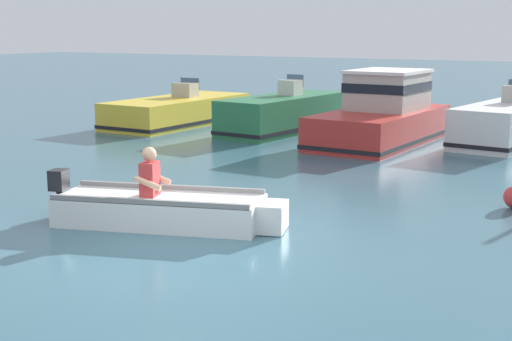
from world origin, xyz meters
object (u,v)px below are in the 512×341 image
at_px(moored_boat_green, 284,115).
at_px(moored_boat_red, 382,116).
at_px(moored_boat_yellow, 178,112).
at_px(moored_boat_white, 509,124).
at_px(rowboat_with_person, 164,209).

height_order(moored_boat_green, moored_boat_red, moored_boat_red).
distance_m(moored_boat_yellow, moored_boat_white, 9.70).
xyz_separation_m(rowboat_with_person, moored_boat_red, (0.07, 9.37, 0.44)).
xyz_separation_m(moored_boat_yellow, moored_boat_white, (9.64, 1.09, 0.11)).
relative_size(rowboat_with_person, moored_boat_white, 0.77).
bearing_deg(moored_boat_yellow, rowboat_with_person, -55.75).
height_order(rowboat_with_person, moored_boat_red, moored_boat_red).
bearing_deg(moored_boat_white, rowboat_with_person, -105.13).
bearing_deg(moored_boat_white, moored_boat_red, -151.88).
height_order(rowboat_with_person, moored_boat_green, moored_boat_green).
height_order(moored_boat_yellow, moored_boat_green, moored_boat_green).
height_order(rowboat_with_person, moored_boat_white, moored_boat_white).
bearing_deg(moored_boat_red, moored_boat_yellow, 176.21).
bearing_deg(rowboat_with_person, moored_boat_yellow, 124.25).
bearing_deg(rowboat_with_person, moored_boat_red, 89.57).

